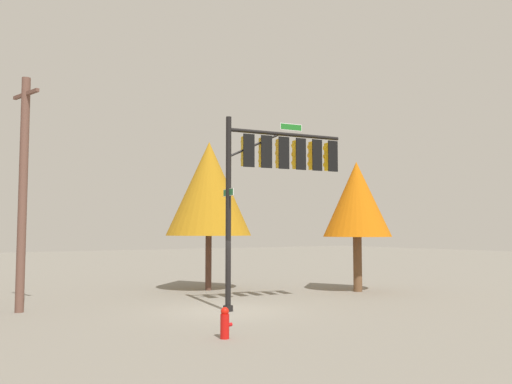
% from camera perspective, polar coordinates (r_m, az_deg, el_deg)
% --- Properties ---
extents(ground_plane, '(120.00, 120.00, 0.00)m').
position_cam_1_polar(ground_plane, '(19.63, -2.98, -12.49)').
color(ground_plane, gray).
extents(signal_pole_assembly, '(4.85, 1.33, 7.01)m').
position_cam_1_polar(signal_pole_assembly, '(20.45, 2.32, 2.91)').
color(signal_pole_assembly, black).
rests_on(signal_pole_assembly, ground_plane).
extents(utility_pole, '(0.59, 1.77, 8.38)m').
position_cam_1_polar(utility_pole, '(20.89, -23.45, 0.19)').
color(utility_pole, brown).
rests_on(utility_pole, ground_plane).
extents(fire_hydrant, '(0.33, 0.24, 0.83)m').
position_cam_1_polar(fire_hydrant, '(14.74, -3.31, -13.68)').
color(fire_hydrant, red).
rests_on(fire_hydrant, ground_plane).
extents(tree_near, '(4.12, 4.12, 7.20)m').
position_cam_1_polar(tree_near, '(26.29, -5.01, 0.36)').
color(tree_near, '#503329').
rests_on(tree_near, ground_plane).
extents(tree_mid, '(3.22, 3.22, 6.15)m').
position_cam_1_polar(tree_mid, '(26.06, 10.62, -0.81)').
color(tree_mid, brown).
rests_on(tree_mid, ground_plane).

